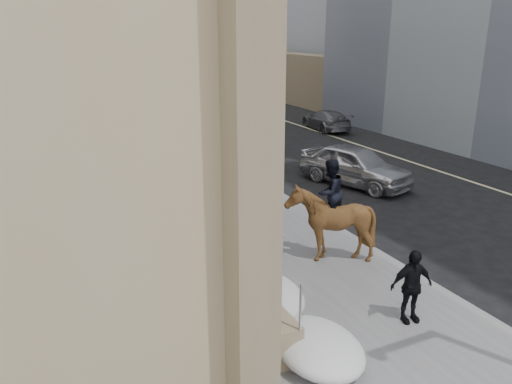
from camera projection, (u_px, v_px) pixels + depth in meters
ground at (322, 299)px, 11.40m from camera, size 140.00×140.00×0.00m
sidewalk at (186, 182)px, 19.95m from camera, size 5.00×80.00×0.12m
curb at (246, 174)px, 21.03m from camera, size 0.24×80.00×0.12m
lane_line at (393, 156)px, 24.28m from camera, size 0.15×70.00×0.01m
far_podium at (472, 108)px, 25.72m from camera, size 2.00×80.00×4.00m
streetlight_mid at (212, 59)px, 23.10m from camera, size 1.71×0.24×8.00m
streetlight_far at (124, 46)px, 40.25m from camera, size 1.71×0.24×8.00m
traffic_signal at (154, 62)px, 29.87m from camera, size 4.10×0.22×6.00m
snow_bank at (164, 190)px, 17.62m from camera, size 1.70×18.10×0.76m
mounted_horse_left at (265, 209)px, 13.51m from camera, size 1.29×2.56×2.71m
mounted_horse_right at (330, 219)px, 12.79m from camera, size 2.19×2.31×2.68m
pedestrian at (411, 286)px, 10.13m from camera, size 0.98×0.56×1.58m
car_silver at (355, 165)px, 19.60m from camera, size 3.24×5.00×1.58m
car_grey at (326, 120)px, 30.49m from camera, size 2.16×4.34×1.21m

